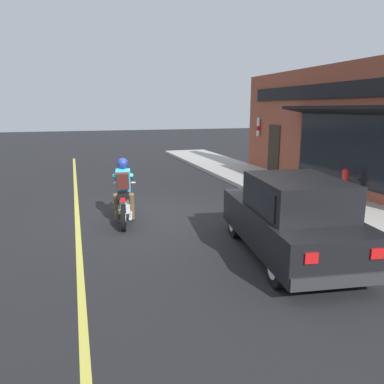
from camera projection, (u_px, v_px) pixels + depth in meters
ground_plane at (150, 218)px, 9.69m from camera, size 80.00×80.00×0.00m
sidewalk_curb at (268, 183)px, 13.95m from camera, size 2.60×22.00×0.14m
lane_stripe at (76, 197)px, 11.95m from camera, size 0.12×19.80×0.01m
storefront_building at (325, 128)px, 12.95m from camera, size 1.25×10.72×4.20m
motorcycle_with_rider at (124, 196)px, 9.23m from camera, size 0.66×2.01×1.62m
car_hatchback at (291, 218)px, 7.04m from camera, size 2.13×3.96×1.57m
fire_hydrant at (344, 183)px, 11.29m from camera, size 0.36×0.24×0.88m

